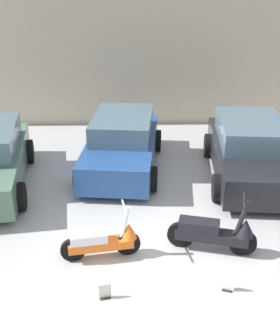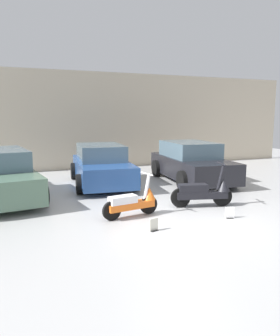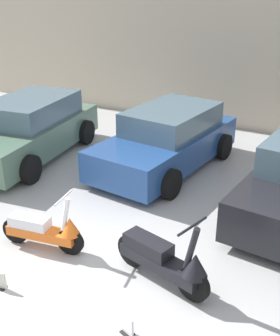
# 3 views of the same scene
# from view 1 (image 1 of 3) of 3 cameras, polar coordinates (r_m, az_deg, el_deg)

# --- Properties ---
(ground_plane) EXTENTS (28.00, 28.00, 0.00)m
(ground_plane) POSITION_cam_1_polar(r_m,az_deg,el_deg) (7.11, 3.41, -15.10)
(ground_plane) COLOR #B2B2B2
(wall_back) EXTENTS (19.60, 0.12, 4.17)m
(wall_back) POSITION_cam_1_polar(r_m,az_deg,el_deg) (13.65, 0.93, 14.42)
(wall_back) COLOR beige
(wall_back) RESTS_ON ground_plane
(scooter_front_left) EXTENTS (1.40, 0.55, 0.98)m
(scooter_front_left) POSITION_cam_1_polar(r_m,az_deg,el_deg) (7.45, -4.87, -9.71)
(scooter_front_left) COLOR black
(scooter_front_left) RESTS_ON ground_plane
(scooter_front_right) EXTENTS (1.57, 0.71, 1.11)m
(scooter_front_right) POSITION_cam_1_polar(r_m,az_deg,el_deg) (7.66, 10.24, -8.54)
(scooter_front_right) COLOR black
(scooter_front_right) RESTS_ON ground_plane
(car_rear_center) EXTENTS (2.20, 4.07, 1.33)m
(car_rear_center) POSITION_cam_1_polar(r_m,az_deg,el_deg) (10.70, -2.43, 3.33)
(car_rear_center) COLOR navy
(car_rear_center) RESTS_ON ground_plane
(car_rear_right) EXTENTS (2.25, 4.20, 1.38)m
(car_rear_right) POSITION_cam_1_polar(r_m,az_deg,el_deg) (10.53, 14.67, 2.27)
(car_rear_right) COLOR black
(car_rear_right) RESTS_ON ground_plane
(placard_near_left_scooter) EXTENTS (0.20, 0.15, 0.26)m
(placard_near_left_scooter) POSITION_cam_1_polar(r_m,az_deg,el_deg) (6.77, -4.79, -16.34)
(placard_near_left_scooter) COLOR black
(placard_near_left_scooter) RESTS_ON ground_plane
(placard_near_right_scooter) EXTENTS (0.20, 0.17, 0.26)m
(placard_near_right_scooter) POSITION_cam_1_polar(r_m,az_deg,el_deg) (7.02, 11.82, -15.12)
(placard_near_right_scooter) COLOR black
(placard_near_right_scooter) RESTS_ON ground_plane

